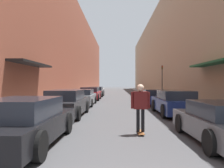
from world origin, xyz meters
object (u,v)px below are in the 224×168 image
Objects in this scene: parked_car_left_1 at (67,103)px; traffic_light at (162,78)px; parked_car_right_2 at (154,97)px; parked_car_left_0 at (25,122)px; parked_car_left_3 at (90,94)px; parked_car_right_1 at (175,103)px; parked_car_right_0 at (222,123)px; parked_car_left_4 at (96,92)px; parked_car_left_2 at (82,97)px; skateboarder at (140,103)px.

parked_car_left_1 is 1.23× the size of traffic_light.
parked_car_right_2 is 9.41m from traffic_light.
parked_car_left_3 is (-0.12, 16.40, 0.00)m from parked_car_left_0.
traffic_light reaches higher than parked_car_left_3.
traffic_light is at bearing 80.79° from parked_car_right_1.
parked_car_left_1 is 17.55m from traffic_light.
traffic_light is (8.18, 20.72, 1.79)m from parked_car_left_0.
parked_car_right_0 is at bearing -41.13° from parked_car_left_1.
traffic_light is (2.38, 14.70, 1.77)m from parked_car_right_1.
parked_car_right_0 is 0.89× the size of parked_car_right_2.
parked_car_left_4 is 12.00m from parked_car_right_2.
parked_car_left_2 is (-0.09, 5.79, -0.06)m from parked_car_left_1.
skateboarder reaches higher than parked_car_left_1.
parked_car_left_3 is (-0.09, 11.09, -0.03)m from parked_car_left_1.
parked_car_left_0 is 22.35m from traffic_light.
skateboarder is (3.43, -3.92, 0.38)m from parked_car_left_1.
parked_car_left_4 is 1.02× the size of parked_car_right_1.
parked_car_left_2 is 1.08× the size of parked_car_left_3.
skateboarder is (-2.39, -4.63, 0.39)m from parked_car_right_1.
parked_car_left_3 is 0.96× the size of parked_car_right_2.
parked_car_right_1 is 14.99m from traffic_light.
parked_car_left_0 reaches higher than parked_car_right_0.
parked_car_right_1 is at bearing -88.83° from parked_car_right_2.
parked_car_left_3 is at bearing 103.20° from skateboarder.
parked_car_left_2 is (-0.12, 11.10, -0.03)m from parked_car_left_0.
parked_car_left_0 is 22.37m from parked_car_left_4.
parked_car_right_0 is (5.77, -10.75, -0.03)m from parked_car_left_2.
traffic_light is (2.50, 8.89, 1.83)m from parked_car_right_2.
parked_car_left_2 is 1.03× the size of parked_car_left_4.
parked_car_left_0 is at bearing -89.68° from parked_car_left_1.
parked_car_left_2 is at bearing 90.60° from parked_car_left_0.
parked_car_left_3 is 1.15× the size of traffic_light.
parked_car_left_4 is 1.01× the size of parked_car_right_2.
parked_car_left_2 is at bearing 109.91° from skateboarder.
parked_car_right_1 is (5.91, -5.08, 0.04)m from parked_car_left_2.
parked_car_left_4 is at bearing 99.37° from skateboarder.
parked_car_right_1 is at bearing -40.67° from parked_car_left_2.
parked_car_right_1 is at bearing -99.21° from traffic_light.
parked_car_right_1 is 2.64× the size of skateboarder.
parked_car_right_0 is 11.49m from parked_car_right_2.
parked_car_right_2 is (5.79, -4.57, -0.05)m from parked_car_left_3.
parked_car_right_1 reaches higher than parked_car_left_0.
parked_car_left_3 is at bearing 109.78° from parked_car_right_0.
parked_car_left_0 is at bearing -133.88° from parked_car_right_1.
parked_car_left_0 is 5.66m from parked_car_right_0.
traffic_light is at bearing 68.47° from parked_car_left_0.
parked_car_left_0 is 1.01× the size of parked_car_right_1.
parked_car_right_1 is at bearing 46.12° from parked_car_left_0.
parked_car_left_3 is at bearing 90.42° from parked_car_left_0.
parked_car_left_0 is 0.97× the size of parked_car_left_1.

